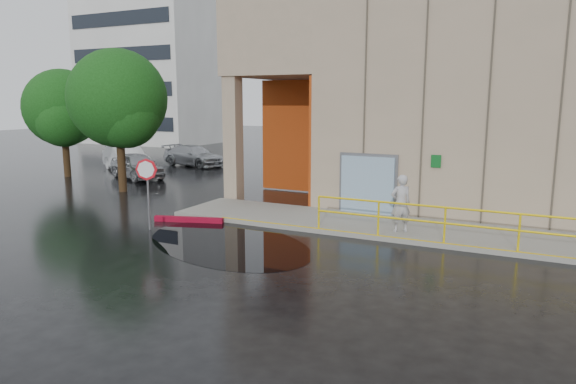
% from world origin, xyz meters
% --- Properties ---
extents(ground, '(120.00, 120.00, 0.00)m').
position_xyz_m(ground, '(0.00, 0.00, 0.00)').
color(ground, black).
rests_on(ground, ground).
extents(sidewalk, '(20.00, 3.00, 0.15)m').
position_xyz_m(sidewalk, '(4.00, 4.50, 0.07)').
color(sidewalk, gray).
rests_on(sidewalk, ground).
extents(building, '(20.00, 10.17, 8.00)m').
position_xyz_m(building, '(5.10, 10.98, 4.21)').
color(building, gray).
rests_on(building, ground).
extents(guardrail, '(9.56, 0.06, 1.03)m').
position_xyz_m(guardrail, '(4.25, 3.15, 0.68)').
color(guardrail, yellow).
rests_on(guardrail, sidewalk).
extents(distant_building, '(12.00, 8.08, 15.00)m').
position_xyz_m(distant_building, '(-28.00, 27.98, 7.50)').
color(distant_building, silver).
rests_on(distant_building, ground).
extents(person, '(0.76, 0.72, 1.75)m').
position_xyz_m(person, '(1.89, 3.81, 1.02)').
color(person, '#B7B6BC').
rests_on(person, sidewalk).
extents(stop_sign, '(0.65, 0.30, 2.29)m').
position_xyz_m(stop_sign, '(-5.50, 1.11, 1.69)').
color(stop_sign, slate).
rests_on(stop_sign, ground).
extents(red_curb, '(2.35, 0.86, 0.18)m').
position_xyz_m(red_curb, '(-5.00, 2.50, 0.09)').
color(red_curb, maroon).
rests_on(red_curb, ground).
extents(puddle, '(7.08, 5.92, 0.01)m').
position_xyz_m(puddle, '(-2.41, 0.88, 0.00)').
color(puddle, black).
rests_on(puddle, ground).
extents(car_a, '(4.34, 3.12, 1.37)m').
position_xyz_m(car_a, '(-13.38, 9.30, 0.69)').
color(car_a, '#9A9CA1').
rests_on(car_a, ground).
extents(car_b, '(4.69, 3.62, 1.49)m').
position_xyz_m(car_b, '(-16.00, 11.34, 0.74)').
color(car_b, white).
rests_on(car_b, ground).
extents(car_c, '(4.66, 2.63, 1.28)m').
position_xyz_m(car_c, '(-13.83, 14.93, 0.64)').
color(car_c, '#ADB0B4').
rests_on(car_c, ground).
extents(tree_near, '(4.31, 4.31, 6.30)m').
position_xyz_m(tree_near, '(-11.13, 6.00, 3.97)').
color(tree_near, black).
rests_on(tree_near, ground).
extents(tree_far, '(4.03, 4.03, 5.70)m').
position_xyz_m(tree_far, '(-17.13, 8.10, 3.52)').
color(tree_far, black).
rests_on(tree_far, ground).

